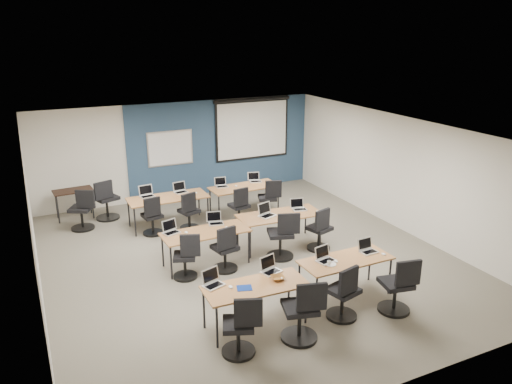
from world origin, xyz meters
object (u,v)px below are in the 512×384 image
task_chair_1 (302,315)px  task_chair_2 (344,297)px  whiteboard (170,148)px  training_table_mid_left (205,234)px  task_chair_5 (225,252)px  task_chair_10 (240,209)px  training_table_back_left (168,199)px  laptop_4 (171,230)px  laptop_7 (298,207)px  laptop_10 (221,184)px  laptop_0 (212,281)px  task_chair_3 (398,290)px  utility_table (73,194)px  laptop_8 (147,194)px  training_table_mid_right (280,216)px  task_chair_7 (320,233)px  laptop_9 (180,190)px  task_chair_4 (186,260)px  laptop_6 (266,213)px  laptop_2 (325,257)px  laptop_5 (215,221)px  task_chair_6 (282,239)px  projector_screen (252,126)px  laptop_3 (367,249)px  training_table_front_right (346,262)px  laptop_11 (255,179)px  task_chair_0 (241,331)px  laptop_1 (270,268)px  task_chair_9 (189,214)px  task_chair_11 (269,201)px  task_chair_8 (152,219)px  spare_chair_a (106,203)px  training_table_front_left (255,288)px  training_table_back_right (244,188)px  spare_chair_b (83,213)px

task_chair_1 → task_chair_2: bearing=29.2°
whiteboard → training_table_mid_left: (-0.59, -4.38, -0.77)m
task_chair_5 → task_chair_10: size_ratio=1.02×
training_table_back_left → laptop_4: bearing=-103.9°
laptop_7 → laptop_10: (-0.94, 2.33, -0.00)m
laptop_0 → task_chair_3: bearing=-37.0°
utility_table → laptop_8: bearing=-41.6°
training_table_mid_right → task_chair_7: 0.94m
laptop_8 → laptop_9: size_ratio=1.07×
task_chair_3 → task_chair_4: task_chair_3 is taller
task_chair_1 → task_chair_4: 2.87m
training_table_back_left → laptop_4: (-0.56, -2.16, 0.10)m
laptop_6 → laptop_2: bearing=-110.2°
laptop_6 → laptop_9: laptop_6 is taller
whiteboard → task_chair_2: (0.77, -7.24, -1.04)m
laptop_2 → task_chair_2: (-0.09, -0.73, -0.38)m
laptop_5 → task_chair_6: 1.45m
projector_screen → laptop_4: 5.65m
laptop_3 → laptop_6: laptop_6 is taller
laptop_4 → laptop_7: (2.98, 0.06, -0.00)m
training_table_mid_left → laptop_0: (-0.64, -2.10, 0.11)m
laptop_9 → training_table_front_right: bearing=-80.0°
laptop_5 → task_chair_5: (-0.08, -0.76, -0.38)m
laptop_10 → laptop_11: laptop_11 is taller
task_chair_0 → laptop_1: size_ratio=3.06×
laptop_0 → task_chair_9: 4.17m
projector_screen → training_table_mid_right: bearing=-107.2°
projector_screen → task_chair_3: projector_screen is taller
laptop_11 → task_chair_11: size_ratio=0.31×
task_chair_8 → spare_chair_a: size_ratio=0.91×
task_chair_4 → task_chair_5: (0.79, -0.03, 0.01)m
laptop_0 → task_chair_8: (0.06, 4.11, -0.40)m
training_table_front_right → task_chair_8: 4.89m
training_table_front_left → task_chair_8: task_chair_8 is taller
laptop_8 → task_chair_4: bearing=-97.5°
spare_chair_a → task_chair_0: bearing=-101.9°
training_table_front_left → training_table_front_right: bearing=7.2°
laptop_3 → task_chair_4: bearing=145.6°
training_table_back_right → task_chair_9: (-1.65, -0.47, -0.29)m
task_chair_1 → task_chair_11: bearing=84.0°
spare_chair_b → task_chair_10: bearing=8.0°
laptop_3 → task_chair_6: (-0.81, 1.77, -0.35)m
laptop_2 → laptop_0: bearing=167.4°
training_table_front_left → laptop_10: 5.26m
laptop_7 → spare_chair_b: size_ratio=0.30×
training_table_back_right → task_chair_8: 2.57m
training_table_front_left → utility_table: (-2.06, 6.33, -0.02)m
laptop_9 → task_chair_10: 1.56m
training_table_front_right → training_table_back_left: 5.03m
training_table_mid_left → training_table_back_left: 2.42m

